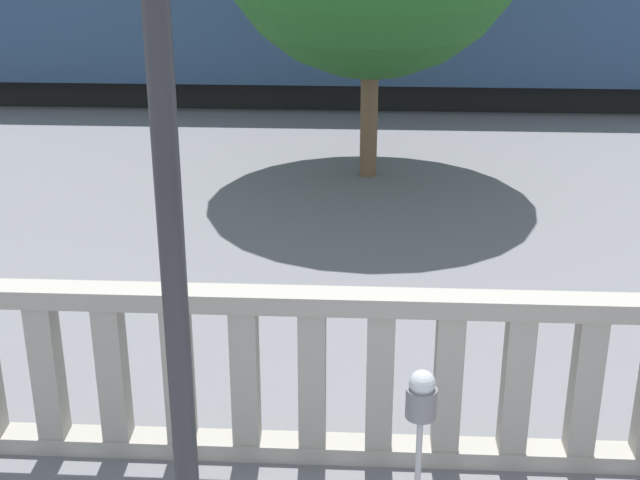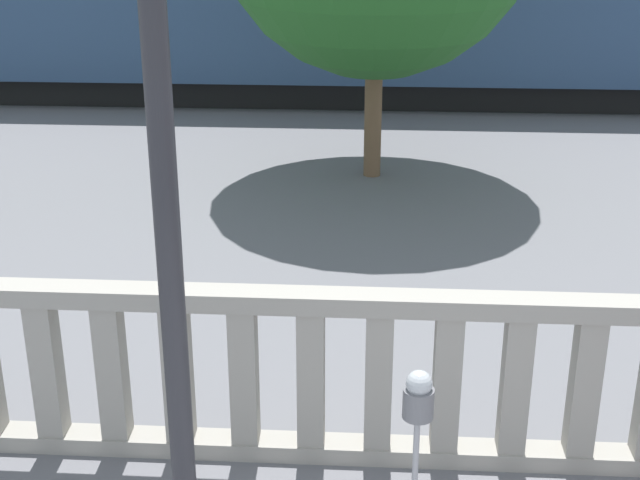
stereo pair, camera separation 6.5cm
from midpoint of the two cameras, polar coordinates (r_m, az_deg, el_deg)
The scene contains 4 objects.
balustrade at distance 6.72m, azimuth 5.74°, elevation -8.90°, with size 17.30×0.24×1.40m.
lamppost at distance 4.88m, azimuth -10.71°, elevation 12.56°, with size 0.42×0.42×5.61m.
parking_meter at distance 5.69m, azimuth 6.16°, elevation -10.49°, with size 0.20×0.20×1.33m.
train_near at distance 19.00m, azimuth -6.27°, elevation 14.23°, with size 23.07×3.13×3.83m.
Camera 1 is at (-0.38, -2.43, 4.09)m, focal length 50.00 mm.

